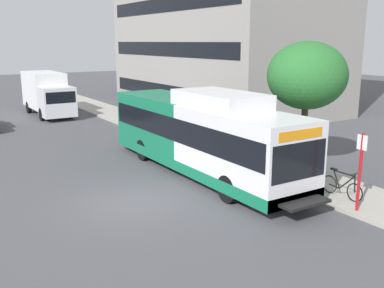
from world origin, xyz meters
The scene contains 7 objects.
ground_plane centered at (0.00, 8.00, 0.00)m, with size 120.00×120.00×0.00m, color #4C4C51.
sidewalk_curb centered at (7.00, 6.00, 0.07)m, with size 3.00×56.00×0.14m, color #A8A399.
transit_bus centered at (4.04, 1.72, 1.70)m, with size 2.58×12.25×3.65m.
bus_stop_sign_pole centered at (5.80, -4.96, 1.65)m, with size 0.10×0.36×2.60m.
bicycle_parked centered at (6.41, -3.84, 0.56)m, with size 0.52×1.76×1.02m.
street_tree_near_stop centered at (8.19, -0.20, 4.14)m, with size 3.40×3.40×5.46m.
box_truck_background centered at (2.57, 20.87, 1.74)m, with size 2.32×7.01×3.25m.
Camera 1 is at (-6.11, -13.63, 5.57)m, focal length 41.33 mm.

